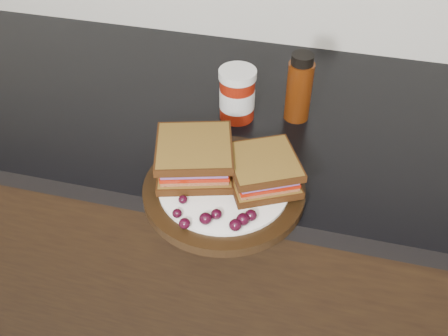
# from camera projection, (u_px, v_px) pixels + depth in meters

# --- Properties ---
(base_cabinets) EXTENTS (3.96, 0.58, 0.86)m
(base_cabinets) POSITION_uv_depth(u_px,v_px,m) (267.00, 254.00, 1.36)
(base_cabinets) COLOR black
(base_cabinets) RESTS_ON ground_plane
(countertop) EXTENTS (3.98, 0.60, 0.04)m
(countertop) POSITION_uv_depth(u_px,v_px,m) (279.00, 122.00, 1.06)
(countertop) COLOR black
(countertop) RESTS_ON base_cabinets
(plate) EXTENTS (0.28, 0.28, 0.02)m
(plate) POSITION_uv_depth(u_px,v_px,m) (224.00, 190.00, 0.86)
(plate) COLOR black
(plate) RESTS_ON countertop
(sandwich_left) EXTENTS (0.16, 0.16, 0.06)m
(sandwich_left) POSITION_uv_depth(u_px,v_px,m) (195.00, 158.00, 0.86)
(sandwich_left) COLOR brown
(sandwich_left) RESTS_ON plate
(sandwich_right) EXTENTS (0.15, 0.15, 0.05)m
(sandwich_right) POSITION_uv_depth(u_px,v_px,m) (263.00, 170.00, 0.84)
(sandwich_right) COLOR brown
(sandwich_right) RESTS_ON plate
(grape_0) EXTENTS (0.02, 0.02, 0.02)m
(grape_0) POSITION_uv_depth(u_px,v_px,m) (166.00, 188.00, 0.83)
(grape_0) COLOR black
(grape_0) RESTS_ON plate
(grape_1) EXTENTS (0.02, 0.02, 0.01)m
(grape_1) POSITION_uv_depth(u_px,v_px,m) (183.00, 200.00, 0.81)
(grape_1) COLOR black
(grape_1) RESTS_ON plate
(grape_2) EXTENTS (0.02, 0.02, 0.01)m
(grape_2) POSITION_uv_depth(u_px,v_px,m) (177.00, 213.00, 0.79)
(grape_2) COLOR black
(grape_2) RESTS_ON plate
(grape_3) EXTENTS (0.02, 0.02, 0.02)m
(grape_3) POSITION_uv_depth(u_px,v_px,m) (185.00, 223.00, 0.77)
(grape_3) COLOR black
(grape_3) RESTS_ON plate
(grape_4) EXTENTS (0.02, 0.02, 0.02)m
(grape_4) POSITION_uv_depth(u_px,v_px,m) (205.00, 219.00, 0.78)
(grape_4) COLOR black
(grape_4) RESTS_ON plate
(grape_5) EXTENTS (0.02, 0.02, 0.02)m
(grape_5) POSITION_uv_depth(u_px,v_px,m) (216.00, 214.00, 0.79)
(grape_5) COLOR black
(grape_5) RESTS_ON plate
(grape_6) EXTENTS (0.02, 0.02, 0.02)m
(grape_6) POSITION_uv_depth(u_px,v_px,m) (235.00, 225.00, 0.77)
(grape_6) COLOR black
(grape_6) RESTS_ON plate
(grape_7) EXTENTS (0.02, 0.02, 0.02)m
(grape_7) POSITION_uv_depth(u_px,v_px,m) (243.00, 219.00, 0.78)
(grape_7) COLOR black
(grape_7) RESTS_ON plate
(grape_8) EXTENTS (0.02, 0.02, 0.02)m
(grape_8) POSITION_uv_depth(u_px,v_px,m) (251.00, 215.00, 0.79)
(grape_8) COLOR black
(grape_8) RESTS_ON plate
(grape_9) EXTENTS (0.02, 0.02, 0.02)m
(grape_9) POSITION_uv_depth(u_px,v_px,m) (246.00, 200.00, 0.81)
(grape_9) COLOR black
(grape_9) RESTS_ON plate
(grape_10) EXTENTS (0.02, 0.02, 0.02)m
(grape_10) POSITION_uv_depth(u_px,v_px,m) (273.00, 194.00, 0.82)
(grape_10) COLOR black
(grape_10) RESTS_ON plate
(grape_11) EXTENTS (0.02, 0.02, 0.02)m
(grape_11) POSITION_uv_depth(u_px,v_px,m) (259.00, 188.00, 0.83)
(grape_11) COLOR black
(grape_11) RESTS_ON plate
(grape_12) EXTENTS (0.02, 0.02, 0.02)m
(grape_12) POSITION_uv_depth(u_px,v_px,m) (275.00, 178.00, 0.85)
(grape_12) COLOR black
(grape_12) RESTS_ON plate
(grape_13) EXTENTS (0.02, 0.02, 0.02)m
(grape_13) POSITION_uv_depth(u_px,v_px,m) (264.00, 166.00, 0.87)
(grape_13) COLOR black
(grape_13) RESTS_ON plate
(grape_14) EXTENTS (0.02, 0.02, 0.01)m
(grape_14) POSITION_uv_depth(u_px,v_px,m) (204.00, 155.00, 0.90)
(grape_14) COLOR black
(grape_14) RESTS_ON plate
(grape_15) EXTENTS (0.02, 0.02, 0.02)m
(grape_15) POSITION_uv_depth(u_px,v_px,m) (194.00, 168.00, 0.87)
(grape_15) COLOR black
(grape_15) RESTS_ON plate
(grape_16) EXTENTS (0.02, 0.02, 0.02)m
(grape_16) POSITION_uv_depth(u_px,v_px,m) (177.00, 172.00, 0.86)
(grape_16) COLOR black
(grape_16) RESTS_ON plate
(grape_17) EXTENTS (0.02, 0.02, 0.02)m
(grape_17) POSITION_uv_depth(u_px,v_px,m) (174.00, 176.00, 0.85)
(grape_17) COLOR black
(grape_17) RESTS_ON plate
(grape_18) EXTENTS (0.02, 0.02, 0.02)m
(grape_18) POSITION_uv_depth(u_px,v_px,m) (196.00, 157.00, 0.89)
(grape_18) COLOR black
(grape_18) RESTS_ON plate
(grape_19) EXTENTS (0.02, 0.02, 0.02)m
(grape_19) POSITION_uv_depth(u_px,v_px,m) (193.00, 160.00, 0.88)
(grape_19) COLOR black
(grape_19) RESTS_ON plate
(grape_20) EXTENTS (0.02, 0.02, 0.02)m
(grape_20) POSITION_uv_depth(u_px,v_px,m) (189.00, 173.00, 0.86)
(grape_20) COLOR black
(grape_20) RESTS_ON plate
(condiment_jar) EXTENTS (0.08, 0.08, 0.11)m
(condiment_jar) POSITION_uv_depth(u_px,v_px,m) (237.00, 94.00, 1.00)
(condiment_jar) COLOR maroon
(condiment_jar) RESTS_ON countertop
(oil_bottle) EXTENTS (0.06, 0.06, 0.14)m
(oil_bottle) POSITION_uv_depth(u_px,v_px,m) (299.00, 87.00, 0.99)
(oil_bottle) COLOR #431B06
(oil_bottle) RESTS_ON countertop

